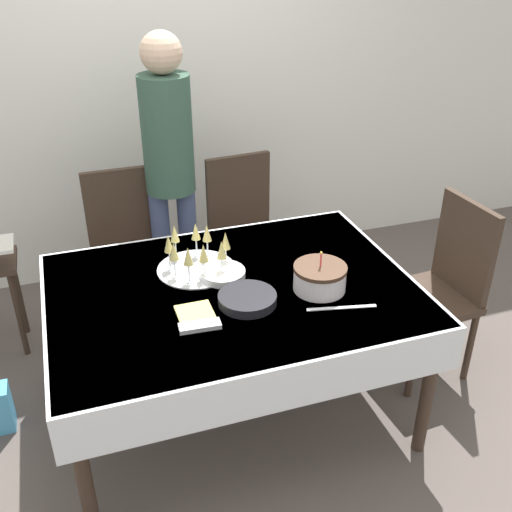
{
  "coord_description": "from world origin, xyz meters",
  "views": [
    {
      "loc": [
        -0.62,
        -2.18,
        2.15
      ],
      "look_at": [
        0.13,
        0.04,
        0.84
      ],
      "focal_mm": 42.0,
      "sensor_mm": 36.0,
      "label": 1
    }
  ],
  "objects_px": {
    "person_standing": "(169,156)",
    "champagne_tray": "(196,253)",
    "dining_chair_far_right": "(245,229)",
    "plate_stack_dessert": "(223,274)",
    "birthday_cake": "(320,278)",
    "dining_chair_far_left": "(127,247)",
    "plate_stack_main": "(247,299)",
    "dining_chair_right_end": "(442,282)"
  },
  "relations": [
    {
      "from": "dining_chair_right_end",
      "to": "birthday_cake",
      "type": "xyz_separation_m",
      "value": [
        -0.77,
        -0.14,
        0.25
      ]
    },
    {
      "from": "birthday_cake",
      "to": "person_standing",
      "type": "height_order",
      "value": "person_standing"
    },
    {
      "from": "plate_stack_main",
      "to": "champagne_tray",
      "type": "bearing_deg",
      "value": 111.5
    },
    {
      "from": "plate_stack_main",
      "to": "person_standing",
      "type": "relative_size",
      "value": 0.15
    },
    {
      "from": "dining_chair_far_right",
      "to": "birthday_cake",
      "type": "distance_m",
      "value": 1.07
    },
    {
      "from": "dining_chair_far_left",
      "to": "person_standing",
      "type": "distance_m",
      "value": 0.57
    },
    {
      "from": "dining_chair_far_left",
      "to": "plate_stack_dessert",
      "type": "height_order",
      "value": "dining_chair_far_left"
    },
    {
      "from": "plate_stack_dessert",
      "to": "person_standing",
      "type": "height_order",
      "value": "person_standing"
    },
    {
      "from": "plate_stack_dessert",
      "to": "champagne_tray",
      "type": "bearing_deg",
      "value": 131.41
    },
    {
      "from": "dining_chair_far_right",
      "to": "person_standing",
      "type": "bearing_deg",
      "value": 171.13
    },
    {
      "from": "dining_chair_far_right",
      "to": "plate_stack_main",
      "type": "xyz_separation_m",
      "value": [
        -0.32,
        -1.05,
        0.22
      ]
    },
    {
      "from": "dining_chair_far_left",
      "to": "plate_stack_main",
      "type": "relative_size",
      "value": 3.79
    },
    {
      "from": "champagne_tray",
      "to": "dining_chair_right_end",
      "type": "bearing_deg",
      "value": -9.51
    },
    {
      "from": "birthday_cake",
      "to": "person_standing",
      "type": "distance_m",
      "value": 1.21
    },
    {
      "from": "dining_chair_far_left",
      "to": "birthday_cake",
      "type": "distance_m",
      "value": 1.3
    },
    {
      "from": "dining_chair_right_end",
      "to": "plate_stack_dessert",
      "type": "distance_m",
      "value": 1.17
    },
    {
      "from": "person_standing",
      "to": "dining_chair_far_left",
      "type": "bearing_deg",
      "value": -167.31
    },
    {
      "from": "champagne_tray",
      "to": "plate_stack_main",
      "type": "xyz_separation_m",
      "value": [
        0.14,
        -0.35,
        -0.07
      ]
    },
    {
      "from": "champagne_tray",
      "to": "person_standing",
      "type": "bearing_deg",
      "value": 86.85
    },
    {
      "from": "person_standing",
      "to": "plate_stack_main",
      "type": "bearing_deg",
      "value": -85.05
    },
    {
      "from": "birthday_cake",
      "to": "champagne_tray",
      "type": "bearing_deg",
      "value": 143.98
    },
    {
      "from": "dining_chair_far_left",
      "to": "dining_chair_far_right",
      "type": "relative_size",
      "value": 1.0
    },
    {
      "from": "birthday_cake",
      "to": "plate_stack_dessert",
      "type": "xyz_separation_m",
      "value": [
        -0.38,
        0.24,
        -0.04
      ]
    },
    {
      "from": "dining_chair_far_right",
      "to": "birthday_cake",
      "type": "xyz_separation_m",
      "value": [
        0.01,
        -1.04,
        0.25
      ]
    },
    {
      "from": "champagne_tray",
      "to": "plate_stack_main",
      "type": "bearing_deg",
      "value": -68.5
    },
    {
      "from": "dining_chair_right_end",
      "to": "person_standing",
      "type": "bearing_deg",
      "value": 141.06
    },
    {
      "from": "dining_chair_far_left",
      "to": "plate_stack_main",
      "type": "xyz_separation_m",
      "value": [
        0.39,
        -1.05,
        0.22
      ]
    },
    {
      "from": "plate_stack_main",
      "to": "person_standing",
      "type": "distance_m",
      "value": 1.15
    },
    {
      "from": "plate_stack_dessert",
      "to": "person_standing",
      "type": "distance_m",
      "value": 0.92
    },
    {
      "from": "plate_stack_main",
      "to": "plate_stack_dessert",
      "type": "distance_m",
      "value": 0.24
    },
    {
      "from": "champagne_tray",
      "to": "dining_chair_far_right",
      "type": "bearing_deg",
      "value": 56.37
    },
    {
      "from": "birthday_cake",
      "to": "plate_stack_main",
      "type": "relative_size",
      "value": 0.93
    },
    {
      "from": "birthday_cake",
      "to": "plate_stack_main",
      "type": "xyz_separation_m",
      "value": [
        -0.34,
        -0.0,
        -0.04
      ]
    },
    {
      "from": "dining_chair_far_right",
      "to": "dining_chair_right_end",
      "type": "bearing_deg",
      "value": -49.25
    },
    {
      "from": "dining_chair_right_end",
      "to": "plate_stack_dessert",
      "type": "xyz_separation_m",
      "value": [
        -1.15,
        0.1,
        0.21
      ]
    },
    {
      "from": "dining_chair_far_left",
      "to": "person_standing",
      "type": "relative_size",
      "value": 0.57
    },
    {
      "from": "plate_stack_main",
      "to": "plate_stack_dessert",
      "type": "xyz_separation_m",
      "value": [
        -0.04,
        0.24,
        -0.0
      ]
    },
    {
      "from": "person_standing",
      "to": "plate_stack_dessert",
      "type": "bearing_deg",
      "value": -86.37
    },
    {
      "from": "champagne_tray",
      "to": "person_standing",
      "type": "relative_size",
      "value": 0.22
    },
    {
      "from": "dining_chair_far_left",
      "to": "dining_chair_right_end",
      "type": "relative_size",
      "value": 1.0
    },
    {
      "from": "person_standing",
      "to": "champagne_tray",
      "type": "bearing_deg",
      "value": -93.15
    },
    {
      "from": "person_standing",
      "to": "dining_chair_far_right",
      "type": "bearing_deg",
      "value": -8.87
    }
  ]
}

